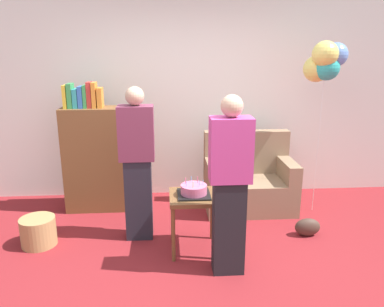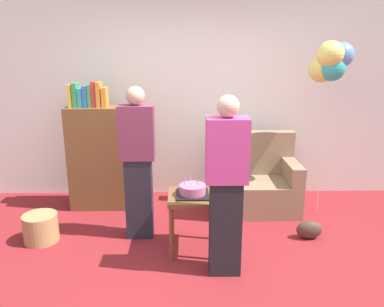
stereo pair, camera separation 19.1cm
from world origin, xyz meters
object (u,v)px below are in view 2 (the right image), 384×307
handbag (309,230)px  balloon_bunch (331,62)px  couch (252,183)px  birthday_cake (192,190)px  bookshelf (101,155)px  side_table (192,204)px  person_holding_cake (226,187)px  person_blowing_candles (138,163)px  wicker_basket (41,228)px

handbag → balloon_bunch: (0.31, 0.68, 1.74)m
couch → birthday_cake: 1.32m
bookshelf → balloon_bunch: size_ratio=0.77×
side_table → person_holding_cake: person_holding_cake is taller
person_blowing_candles → balloon_bunch: 2.43m
side_table → balloon_bunch: balloon_bunch is taller
wicker_basket → balloon_bunch: balloon_bunch is taller
side_table → handbag: size_ratio=2.12×
person_blowing_candles → handbag: 1.98m
balloon_bunch → person_blowing_candles: bearing=-165.2°
couch → birthday_cake: size_ratio=3.44×
couch → person_blowing_candles: person_blowing_candles is taller
birthday_cake → person_blowing_candles: bearing=151.1°
side_table → person_blowing_candles: (-0.56, 0.31, 0.33)m
person_holding_cake → balloon_bunch: (1.29, 1.28, 1.00)m
side_table → balloon_bunch: (1.58, 0.88, 1.33)m
bookshelf → wicker_basket: size_ratio=4.46×
side_table → wicker_basket: size_ratio=1.65×
birthday_cake → wicker_basket: bearing=172.8°
birthday_cake → wicker_basket: birthday_cake is taller
balloon_bunch → wicker_basket: bearing=-168.1°
birthday_cake → handbag: 1.39m
person_blowing_candles → person_holding_cake: same height
couch → side_table: 1.30m
birthday_cake → wicker_basket: size_ratio=0.89×
wicker_basket → handbag: 2.88m
bookshelf → balloon_bunch: bearing=-5.4°
bookshelf → person_blowing_candles: (0.56, -0.82, 0.14)m
bookshelf → side_table: size_ratio=2.70×
person_holding_cake → balloon_bunch: balloon_bunch is taller
person_holding_cake → handbag: 1.37m
handbag → wicker_basket: bearing=180.0°
side_table → birthday_cake: 0.14m
bookshelf → birthday_cake: bearing=-45.1°
couch → side_table: (-0.78, -1.03, 0.16)m
couch → wicker_basket: size_ratio=3.06×
side_table → birthday_cake: (-0.00, 0.00, 0.14)m
birthday_cake → balloon_bunch: (1.58, 0.88, 1.19)m
side_table → handbag: 1.34m
person_holding_cake → wicker_basket: person_holding_cake is taller
bookshelf → couch: bearing=-3.2°
handbag → person_holding_cake: bearing=-148.2°
side_table → handbag: (1.27, 0.20, -0.40)m
person_blowing_candles → wicker_basket: (-1.04, -0.11, -0.68)m
wicker_basket → balloon_bunch: (3.19, 0.67, 1.69)m
side_table → person_holding_cake: bearing=-54.9°
side_table → balloon_bunch: size_ratio=0.29×
couch → handbag: bearing=-59.4°
couch → handbag: couch is taller
bookshelf → person_blowing_candles: person_blowing_candles is taller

